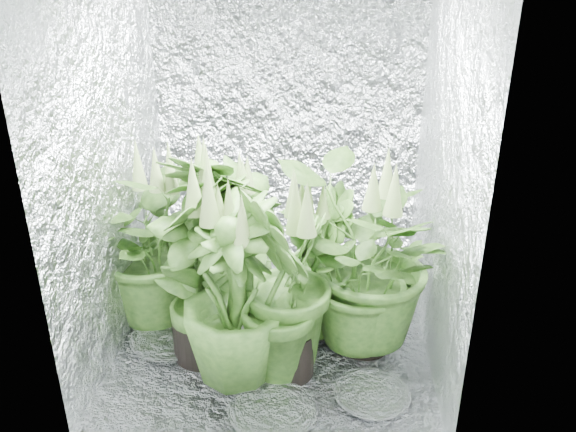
# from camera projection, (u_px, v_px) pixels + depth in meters

# --- Properties ---
(ground) EXTENTS (1.60, 1.60, 0.00)m
(ground) POSITION_uv_depth(u_px,v_px,m) (275.00, 334.00, 3.07)
(ground) COLOR silver
(ground) RESTS_ON ground
(walls) EXTENTS (1.62, 1.62, 2.00)m
(walls) POSITION_uv_depth(u_px,v_px,m) (274.00, 160.00, 2.67)
(walls) COLOR silver
(walls) RESTS_ON ground
(plant_a) EXTENTS (0.83, 0.83, 1.01)m
(plant_a) POSITION_uv_depth(u_px,v_px,m) (159.00, 242.00, 3.03)
(plant_a) COLOR black
(plant_a) RESTS_ON ground
(plant_b) EXTENTS (0.65, 0.65, 0.96)m
(plant_b) POSITION_uv_depth(u_px,v_px,m) (246.00, 240.00, 3.14)
(plant_b) COLOR black
(plant_b) RESTS_ON ground
(plant_c) EXTENTS (0.48, 0.48, 0.88)m
(plant_c) POSITION_uv_depth(u_px,v_px,m) (319.00, 264.00, 2.97)
(plant_c) COLOR black
(plant_c) RESTS_ON ground
(plant_d) EXTENTS (0.70, 0.70, 1.09)m
(plant_d) POSITION_uv_depth(u_px,v_px,m) (217.00, 244.00, 2.94)
(plant_d) COLOR black
(plant_d) RESTS_ON ground
(plant_e) EXTENTS (1.18, 1.18, 1.06)m
(plant_e) POSITION_uv_depth(u_px,v_px,m) (368.00, 261.00, 2.79)
(plant_e) COLOR black
(plant_e) RESTS_ON ground
(plant_f) EXTENTS (0.66, 0.66, 1.07)m
(plant_f) POSITION_uv_depth(u_px,v_px,m) (199.00, 271.00, 2.72)
(plant_f) COLOR black
(plant_f) RESTS_ON ground
(plant_g) EXTENTS (0.53, 0.53, 1.05)m
(plant_g) POSITION_uv_depth(u_px,v_px,m) (286.00, 287.00, 2.59)
(plant_g) COLOR black
(plant_g) RESTS_ON ground
(plant_h) EXTENTS (0.72, 0.72, 0.99)m
(plant_h) POSITION_uv_depth(u_px,v_px,m) (235.00, 295.00, 2.57)
(plant_h) COLOR black
(plant_h) RESTS_ON ground
(circulation_fan) EXTENTS (0.13, 0.28, 0.32)m
(circulation_fan) POSITION_uv_depth(u_px,v_px,m) (383.00, 263.00, 3.54)
(circulation_fan) COLOR black
(circulation_fan) RESTS_ON ground
(plant_label) EXTENTS (0.06, 0.04, 0.09)m
(plant_label) POSITION_uv_depth(u_px,v_px,m) (247.00, 328.00, 2.61)
(plant_label) COLOR white
(plant_label) RESTS_ON plant_h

